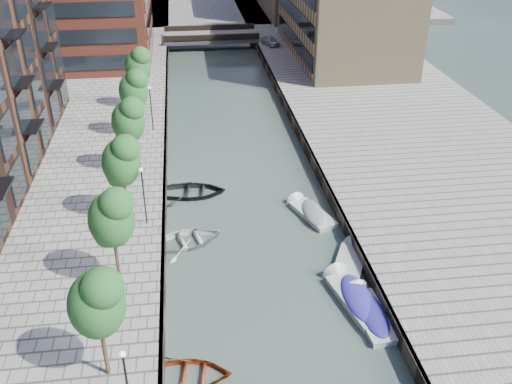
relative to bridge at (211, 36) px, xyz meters
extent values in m
plane|color=#38473F|center=(0.00, -32.00, -1.39)|extent=(300.00, 300.00, 0.00)
cube|color=gray|center=(16.00, -32.00, -0.89)|extent=(20.00, 140.00, 1.00)
cube|color=#332823|center=(-6.10, -32.00, -0.89)|extent=(0.25, 140.00, 1.00)
cube|color=#332823|center=(6.10, -32.00, -0.89)|extent=(0.25, 140.00, 1.00)
cube|color=gray|center=(0.00, 28.00, -0.89)|extent=(80.00, 40.00, 1.00)
cube|color=gray|center=(0.00, 0.00, -0.09)|extent=(13.00, 6.00, 0.60)
cube|color=#332823|center=(0.00, -2.80, 0.51)|extent=(13.00, 0.40, 0.80)
cube|color=#332823|center=(0.00, 2.80, 0.51)|extent=(13.00, 0.40, 0.80)
cylinder|color=#382619|center=(-8.50, -61.00, 1.21)|extent=(0.20, 0.20, 3.20)
ellipsoid|color=#1A471E|center=(-8.50, -61.00, 3.93)|extent=(2.50, 2.50, 3.25)
cylinder|color=#382619|center=(-8.50, -54.00, 1.21)|extent=(0.20, 0.20, 3.20)
ellipsoid|color=#1A471E|center=(-8.50, -54.00, 3.93)|extent=(2.50, 2.50, 3.25)
cylinder|color=#382619|center=(-8.50, -47.00, 1.21)|extent=(0.20, 0.20, 3.20)
ellipsoid|color=#1A471E|center=(-8.50, -47.00, 3.93)|extent=(2.50, 2.50, 3.25)
cylinder|color=#382619|center=(-8.50, -40.00, 1.21)|extent=(0.20, 0.20, 3.20)
ellipsoid|color=#1A471E|center=(-8.50, -40.00, 3.93)|extent=(2.50, 2.50, 3.25)
cylinder|color=#382619|center=(-8.50, -33.00, 1.21)|extent=(0.20, 0.20, 3.20)
ellipsoid|color=#1A471E|center=(-8.50, -33.00, 3.93)|extent=(2.50, 2.50, 3.25)
cylinder|color=#382619|center=(-8.50, -26.00, 1.21)|extent=(0.20, 0.20, 3.20)
ellipsoid|color=#1A471E|center=(-8.50, -26.00, 3.93)|extent=(2.50, 2.50, 3.25)
sphere|color=#FFF2CC|center=(-7.20, -64.00, 3.61)|extent=(0.24, 0.24, 0.24)
cylinder|color=black|center=(-7.20, -48.00, 1.61)|extent=(0.10, 0.10, 4.00)
sphere|color=#FFF2CC|center=(-7.20, -48.00, 3.61)|extent=(0.24, 0.24, 0.24)
cylinder|color=black|center=(-7.20, -32.00, 1.61)|extent=(0.10, 0.10, 4.00)
sphere|color=#FFF2CC|center=(-7.20, -32.00, 3.61)|extent=(0.24, 0.24, 0.24)
imported|color=maroon|center=(-4.79, -60.87, -1.39)|extent=(4.52, 3.48, 0.87)
imported|color=silver|center=(-4.62, -49.32, -1.39)|extent=(5.71, 4.76, 1.02)
imported|color=black|center=(-4.08, -42.76, -1.39)|extent=(5.45, 4.09, 1.07)
cube|color=silver|center=(5.26, -58.03, -1.34)|extent=(1.89, 4.31, 0.59)
cube|color=silver|center=(5.26, -58.03, -1.03)|extent=(1.97, 4.41, 0.09)
cone|color=silver|center=(5.09, -55.94, -1.30)|extent=(1.61, 0.95, 1.55)
ellipsoid|color=navy|center=(5.26, -58.03, -0.98)|extent=(1.77, 3.94, 0.51)
cube|color=#BBBAB9|center=(5.22, -53.42, -1.34)|extent=(3.27, 4.59, 0.61)
cube|color=#BBBAB9|center=(5.22, -53.42, -1.01)|extent=(3.37, 4.71, 0.09)
cone|color=#BBBAB9|center=(6.13, -51.46, -1.30)|extent=(1.80, 1.44, 1.60)
cube|color=#B6B6B4|center=(4.83, -56.63, -1.34)|extent=(2.66, 4.92, 0.66)
cube|color=#B6B6B4|center=(4.83, -56.63, -0.99)|extent=(2.76, 5.03, 0.10)
cone|color=#B6B6B4|center=(4.34, -54.35, -1.29)|extent=(1.88, 1.25, 1.72)
ellipsoid|color=#292095|center=(4.83, -56.63, -0.93)|extent=(2.48, 4.50, 0.57)
cube|color=silver|center=(4.35, -47.10, -1.35)|extent=(2.81, 4.30, 0.57)
cube|color=silver|center=(4.35, -47.10, -1.04)|extent=(2.91, 4.41, 0.09)
cone|color=silver|center=(3.64, -45.21, -1.30)|extent=(1.67, 1.26, 1.49)
ellipsoid|color=slate|center=(4.35, -47.10, -1.00)|extent=(2.61, 3.94, 0.49)
imported|color=#B8BDBE|center=(7.83, -4.42, 0.20)|extent=(2.52, 3.70, 1.17)
camera|label=1|loc=(-4.14, -80.84, 19.99)|focal=40.00mm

